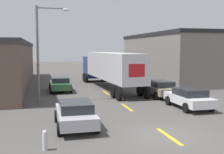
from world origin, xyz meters
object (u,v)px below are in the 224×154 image
Objects in this scene: parked_car_right_near at (189,98)px; parked_car_left_far at (60,84)px; street_lamp at (42,46)px; fire_hydrant at (45,140)px; parked_car_right_mid at (160,88)px; semi_truck at (109,67)px; parked_car_left_near at (75,113)px; parked_car_right_far at (130,78)px.

parked_car_right_near and parked_car_left_far have the same top height.
parked_car_left_far is 0.58× the size of street_lamp.
parked_car_left_far is at bearing 84.30° from fire_hydrant.
street_lamp is 11.64m from fire_hydrant.
parked_car_right_mid is at bearing 90.00° from parked_car_right_near.
parked_car_left_near is (-5.13, -13.91, -1.57)m from semi_truck.
parked_car_right_far is (3.20, 2.76, -1.57)m from semi_truck.
parked_car_right_mid is 8.83m from parked_car_right_far.
parked_car_right_mid reaches higher than fire_hydrant.
street_lamp reaches higher than parked_car_right_mid.
semi_truck is 4.50m from parked_car_right_far.
parked_car_right_mid is (3.20, -6.07, -1.57)m from semi_truck.
street_lamp is (-1.66, -5.24, 3.62)m from parked_car_left_far.
semi_truck is 3.63× the size of parked_car_left_near.
parked_car_right_near and parked_car_right_far have the same top height.
semi_truck is 3.63× the size of parked_car_right_near.
semi_truck is 3.63× the size of parked_car_right_mid.
parked_car_left_far is 5.09× the size of fire_hydrant.
parked_car_right_far reaches higher than fire_hydrant.
semi_truck is 18.51× the size of fire_hydrant.
parked_car_right_far is (0.00, 8.83, 0.00)m from parked_car_right_mid.
fire_hydrant is (-9.94, -19.80, -0.33)m from parked_car_right_far.
parked_car_right_near is 1.00× the size of parked_car_left_far.
parked_car_left_near is 8.78m from street_lamp.
parked_car_left_near is (-8.33, -2.92, 0.00)m from parked_car_right_near.
fire_hydrant is (-1.62, -3.13, -0.33)m from parked_car_left_near.
parked_car_right_near is 1.00× the size of parked_car_left_near.
parked_car_right_mid and parked_car_left_near have the same top height.
parked_car_right_near is at bearing -90.00° from parked_car_right_far.
parked_car_right_far is at bearing 63.33° from fire_hydrant.
parked_car_left_far is at bearing -156.63° from parked_car_right_far.
street_lamp is at bearing 101.96° from parked_car_left_near.
parked_car_left_far is 1.00× the size of parked_car_right_far.
parked_car_left_near is 18.63m from parked_car_right_far.
parked_car_right_far is 13.82m from street_lamp.
street_lamp is (-9.99, 4.91, 3.62)m from parked_car_right_near.
semi_truck reaches higher than parked_car_left_far.
parked_car_right_near is 11.64m from fire_hydrant.
parked_car_left_far is 16.28m from fire_hydrant.
parked_car_right_mid is at bearing -65.49° from semi_truck.
fire_hydrant is at bearing -95.70° from parked_car_left_far.
parked_car_right_near is 13.13m from parked_car_left_far.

